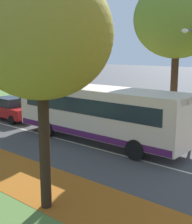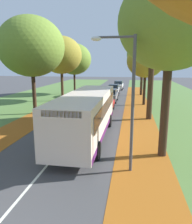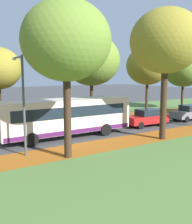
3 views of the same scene
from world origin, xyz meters
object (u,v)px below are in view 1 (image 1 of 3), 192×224
Objects in this scene: tree_right_near at (177,19)px; bus at (98,111)px; car_red_lead at (11,109)px; tree_right_mid at (76,19)px; tree_left_near at (41,35)px; tree_right_far at (18,48)px.

tree_right_near reaches higher than bus.
tree_right_mid is at bearing -29.33° from car_red_lead.
car_red_lead is at bearing 59.90° from tree_left_near.
bus is at bearing -108.44° from tree_right_far.
tree_right_far is 7.63m from car_red_lead.
tree_right_mid is 9.21m from bus.
bus is 8.38m from car_red_lead.
tree_right_far is 0.69× the size of bus.
tree_right_near is at bearing -25.01° from bus.
tree_right_far is at bearing 71.56° from bus.
tree_left_near reaches higher than bus.
tree_right_mid is at bearing 90.98° from tree_right_near.
tree_right_near reaches higher than tree_left_near.
tree_left_near is 19.80m from tree_right_far.
tree_left_near is 14.70m from tree_right_mid.
tree_right_far is (-0.24, 15.07, -1.54)m from tree_right_near.
tree_left_near is 8.44m from bus.
car_red_lead is at bearing -132.52° from tree_right_far.
tree_right_mid is (11.18, 9.37, 1.84)m from tree_left_near.
tree_right_far is (11.07, 16.42, -0.21)m from tree_left_near.
bus is at bearing -126.88° from tree_right_mid.
tree_left_near is at bearing -124.00° from tree_right_far.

